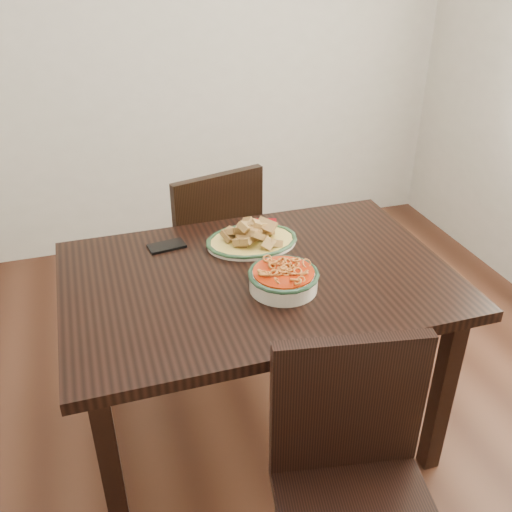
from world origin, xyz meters
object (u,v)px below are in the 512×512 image
object	(u,v)px
dining_table	(258,295)
fish_plate	(252,233)
chair_far	(209,246)
chair_near	(354,480)
smartphone	(167,246)
noodle_bowl	(283,277)

from	to	relation	value
dining_table	fish_plate	xyz separation A→B (m)	(0.04, 0.21, 0.13)
chair_far	fish_plate	bearing A→B (deg)	83.05
chair_near	smartphone	size ratio (longest dim) A/B	6.66
chair_far	fish_plate	xyz separation A→B (m)	(0.06, -0.47, 0.30)
smartphone	chair_far	bearing A→B (deg)	50.26
noodle_bowl	smartphone	xyz separation A→B (m)	(-0.32, 0.39, -0.04)
chair_near	fish_plate	bearing A→B (deg)	100.54
dining_table	chair_near	xyz separation A→B (m)	(0.05, -0.69, -0.16)
chair_near	fish_plate	xyz separation A→B (m)	(-0.01, 0.90, 0.30)
chair_near	noodle_bowl	world-z (taller)	chair_near
dining_table	fish_plate	world-z (taller)	fish_plate
chair_far	noodle_bowl	bearing A→B (deg)	80.64
chair_near	fish_plate	size ratio (longest dim) A/B	2.62
smartphone	dining_table	bearing A→B (deg)	-54.84
chair_near	dining_table	bearing A→B (deg)	104.31
chair_far	chair_near	world-z (taller)	same
chair_near	smartphone	xyz separation A→B (m)	(-0.31, 0.97, 0.26)
dining_table	fish_plate	distance (m)	0.25
noodle_bowl	fish_plate	bearing A→B (deg)	91.44
chair_far	smartphone	bearing A→B (deg)	43.95
chair_far	smartphone	size ratio (longest dim) A/B	6.66
chair_far	smartphone	world-z (taller)	chair_far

